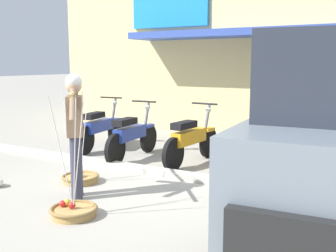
# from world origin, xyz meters

# --- Properties ---
(ground_plane) EXTENTS (90.00, 90.00, 0.00)m
(ground_plane) POSITION_xyz_m (0.00, 0.00, 0.00)
(ground_plane) COLOR #9E998C
(sidewalk_curb) EXTENTS (20.00, 0.24, 0.10)m
(sidewalk_curb) POSITION_xyz_m (0.00, 0.70, 0.05)
(sidewalk_curb) COLOR #BAB4A5
(sidewalk_curb) RESTS_ON ground
(fruit_vendor) EXTENTS (0.93, 1.14, 1.70)m
(fruit_vendor) POSITION_xyz_m (-0.43, -0.83, 0.98)
(fruit_vendor) COLOR #38384C
(fruit_vendor) RESTS_ON ground
(fruit_basket_left_side) EXTENTS (0.58, 0.58, 1.45)m
(fruit_basket_left_side) POSITION_xyz_m (-0.88, -0.27, 0.08)
(fruit_basket_left_side) COLOR #B2894C
(fruit_basket_left_side) RESTS_ON ground
(fruit_basket_right_side) EXTENTS (0.58, 0.58, 1.45)m
(fruit_basket_right_side) POSITION_xyz_m (0.01, -1.39, 0.08)
(fruit_basket_right_side) COLOR #B2894C
(fruit_basket_right_side) RESTS_ON ground
(motorcycle_nearest_shop) EXTENTS (0.54, 1.81, 1.09)m
(motorcycle_nearest_shop) POSITION_xyz_m (-2.21, 1.84, 0.45)
(motorcycle_nearest_shop) COLOR black
(motorcycle_nearest_shop) RESTS_ON ground
(motorcycle_second_in_row) EXTENTS (0.54, 1.82, 1.09)m
(motorcycle_second_in_row) POSITION_xyz_m (-1.10, 1.43, 0.45)
(motorcycle_second_in_row) COLOR black
(motorcycle_second_in_row) RESTS_ON ground
(motorcycle_third_in_row) EXTENTS (0.54, 1.82, 1.09)m
(motorcycle_third_in_row) POSITION_xyz_m (0.07, 1.63, 0.45)
(motorcycle_third_in_row) COLOR black
(motorcycle_third_in_row) RESTS_ON ground
(motorcycle_end_of_row) EXTENTS (0.54, 1.82, 1.09)m
(motorcycle_end_of_row) POSITION_xyz_m (1.28, 1.88, 0.45)
(motorcycle_end_of_row) COLOR black
(motorcycle_end_of_row) RESTS_ON ground
(storefront_building) EXTENTS (13.00, 6.00, 4.20)m
(storefront_building) POSITION_xyz_m (0.87, 7.09, 2.10)
(storefront_building) COLOR #DBC684
(storefront_building) RESTS_ON ground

